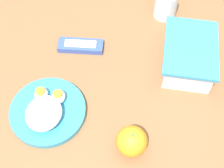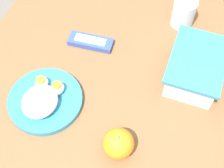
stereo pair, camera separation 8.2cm
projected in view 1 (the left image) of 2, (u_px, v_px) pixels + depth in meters
The scene contains 7 objects.
ground_plane at pixel (109, 167), 1.52m from camera, with size 10.00×10.00×0.00m, color #66605B.
table at pixel (107, 102), 0.97m from camera, with size 0.91×0.80×0.78m.
food_container at pixel (188, 57), 0.87m from camera, with size 0.20×0.14×0.08m.
orange_fruit at pixel (132, 141), 0.73m from camera, with size 0.08×0.08×0.08m.
rice_plate at pixel (47, 111), 0.79m from camera, with size 0.20×0.20×0.06m.
candy_bar at pixel (81, 46), 0.92m from camera, with size 0.06×0.14×0.02m.
drinking_glass at pixel (166, 4), 0.96m from camera, with size 0.07×0.07×0.09m.
Camera 1 is at (0.46, 0.09, 1.50)m, focal length 50.00 mm.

